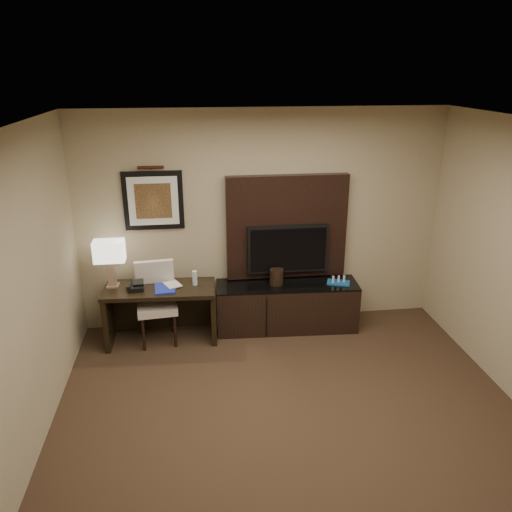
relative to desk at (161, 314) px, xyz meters
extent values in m
cube|color=#352418|center=(1.28, -2.10, -0.35)|extent=(4.50, 5.00, 0.01)
cube|color=silver|center=(1.28, -2.10, 2.35)|extent=(4.50, 5.00, 0.01)
cube|color=tan|center=(1.28, 0.40, 1.00)|extent=(4.50, 0.01, 2.70)
cube|color=tan|center=(-0.97, -2.10, 1.00)|extent=(0.01, 5.00, 2.70)
cube|color=black|center=(0.00, 0.00, 0.00)|extent=(1.33, 0.63, 0.69)
cube|color=black|center=(1.56, 0.10, -0.05)|extent=(1.78, 0.58, 0.60)
cube|color=black|center=(1.58, 0.34, 0.92)|extent=(1.50, 0.12, 1.30)
cube|color=black|center=(1.58, 0.24, 0.67)|extent=(1.00, 0.08, 0.60)
cube|color=black|center=(-0.02, 0.38, 1.30)|extent=(0.70, 0.04, 0.70)
cylinder|color=#442315|center=(-0.02, 0.34, 1.70)|extent=(0.04, 0.04, 0.30)
cube|color=#18299E|center=(0.07, -0.06, 0.36)|extent=(0.25, 0.32, 0.02)
imported|color=tan|center=(0.08, 0.00, 0.46)|extent=(0.16, 0.09, 0.23)
cylinder|color=silver|center=(0.42, 0.02, 0.44)|extent=(0.06, 0.06, 0.18)
cylinder|color=black|center=(1.42, 0.12, 0.35)|extent=(0.22, 0.22, 0.19)
camera|label=1|loc=(0.44, -5.46, 2.78)|focal=35.00mm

